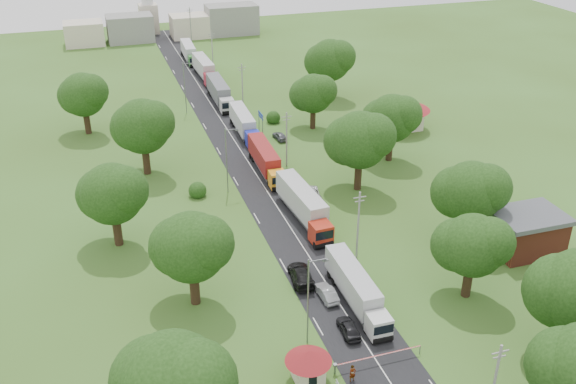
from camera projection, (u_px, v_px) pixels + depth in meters
name	position (u px, v px, depth m)	size (l,w,h in m)	color
ground	(296.00, 236.00, 83.22)	(260.00, 260.00, 0.00)	#38551C
road	(255.00, 173.00, 100.12)	(8.00, 200.00, 0.04)	black
boom_barrier	(366.00, 359.00, 61.30)	(9.22, 0.35, 1.18)	slate
guard_booth	(308.00, 362.00, 59.12)	(4.40, 4.40, 3.45)	beige
info_sign	(261.00, 119.00, 112.85)	(0.12, 3.10, 4.10)	slate
pole_1	(358.00, 224.00, 76.66)	(1.60, 0.24, 9.00)	gray
pole_2	(287.00, 139.00, 100.33)	(1.60, 0.24, 9.00)	gray
pole_3	(242.00, 86.00, 124.00)	(1.60, 0.24, 9.00)	gray
pole_4	(212.00, 50.00, 147.67)	(1.60, 0.24, 9.00)	gray
pole_5	(191.00, 24.00, 171.34)	(1.60, 0.24, 9.00)	gray
lamp_0	(310.00, 298.00, 62.30)	(2.03, 0.22, 10.00)	slate
lamp_1	(227.00, 157.00, 91.89)	(2.03, 0.22, 10.00)	slate
lamp_2	(185.00, 85.00, 121.48)	(2.03, 0.22, 10.00)	slate
tree_2	(472.00, 245.00, 68.92)	(8.00, 8.00, 10.10)	#382616
tree_3	(470.00, 191.00, 78.74)	(8.80, 8.80, 11.07)	#382616
tree_4	(359.00, 139.00, 91.77)	(9.60, 9.60, 12.05)	#382616
tree_5	(391.00, 118.00, 101.27)	(8.80, 8.80, 11.07)	#382616
tree_6	(313.00, 93.00, 114.00)	(8.00, 8.00, 10.10)	#382616
tree_7	(330.00, 60.00, 128.60)	(9.60, 9.60, 12.05)	#382616
tree_9	(172.00, 383.00, 48.92)	(9.60, 9.60, 12.05)	#382616
tree_10	(191.00, 246.00, 67.47)	(8.80, 8.80, 11.07)	#382616
tree_11	(112.00, 193.00, 78.23)	(8.80, 8.80, 11.07)	#382616
tree_12	(142.00, 126.00, 96.51)	(9.60, 9.60, 12.05)	#382616
tree_13	(83.00, 94.00, 111.50)	(8.80, 8.80, 11.07)	#382616
house_brick	(527.00, 232.00, 78.98)	(8.60, 6.60, 5.20)	maroon
house_cream	(401.00, 109.00, 115.12)	(10.08, 10.08, 5.80)	beige
distant_town	(170.00, 26.00, 174.80)	(52.00, 8.00, 8.00)	gray
church	(148.00, 14.00, 179.40)	(5.00, 5.00, 12.30)	beige
truck_0	(356.00, 288.00, 69.62)	(2.49, 13.74, 3.81)	silver
truck_1	(304.00, 205.00, 86.01)	(3.41, 15.46, 4.27)	#AC2513
truck_2	(266.00, 159.00, 99.58)	(2.76, 14.28, 3.95)	orange
truck_3	(244.00, 123.00, 113.41)	(2.81, 14.26, 3.94)	#1C26AB
truck_4	(219.00, 92.00, 128.30)	(2.86, 15.30, 4.24)	#BABABA
truck_5	(204.00, 68.00, 143.02)	(2.90, 15.08, 4.17)	#AB1A2E
truck_6	(189.00, 52.00, 156.07)	(2.83, 13.94, 3.86)	#2C742B
car_lane_front	(349.00, 328.00, 65.72)	(1.64, 4.07, 1.39)	black
car_lane_mid	(327.00, 293.00, 71.08)	(1.45, 4.15, 1.37)	gray
car_lane_rear	(301.00, 275.00, 73.93)	(2.35, 5.79, 1.68)	black
car_verge_near	(311.00, 193.00, 92.43)	(2.41, 5.24, 1.45)	#BDBDBD
car_verge_far	(280.00, 136.00, 111.79)	(1.57, 3.90, 1.33)	#53555A
pedestrian_near	(352.00, 374.00, 59.58)	(0.66, 0.43, 1.81)	gray
pedestrian_booth	(318.00, 378.00, 59.27)	(0.76, 0.59, 1.56)	gray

